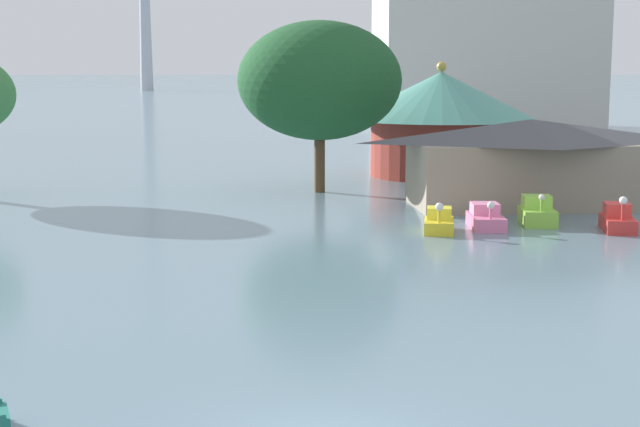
% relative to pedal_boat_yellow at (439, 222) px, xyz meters
% --- Properties ---
extents(pedal_boat_yellow, '(1.82, 2.68, 1.52)m').
position_rel_pedal_boat_yellow_xyz_m(pedal_boat_yellow, '(0.00, 0.00, 0.00)').
color(pedal_boat_yellow, yellow).
rests_on(pedal_boat_yellow, ground).
extents(pedal_boat_pink, '(1.75, 3.07, 1.44)m').
position_rel_pedal_boat_yellow_xyz_m(pedal_boat_pink, '(2.45, 0.89, 0.01)').
color(pedal_boat_pink, pink).
rests_on(pedal_boat_pink, ground).
extents(pedal_boat_lime, '(1.90, 2.66, 1.63)m').
position_rel_pedal_boat_yellow_xyz_m(pedal_boat_lime, '(5.20, 1.61, 0.11)').
color(pedal_boat_lime, '#8CCC3F').
rests_on(pedal_boat_lime, ground).
extents(pedal_boat_red, '(1.95, 3.05, 1.78)m').
position_rel_pedal_boat_yellow_xyz_m(pedal_boat_red, '(8.40, -0.40, 0.06)').
color(pedal_boat_red, red).
rests_on(pedal_boat_red, ground).
extents(boathouse, '(13.74, 6.90, 4.77)m').
position_rel_pedal_boat_yellow_xyz_m(boathouse, '(6.71, 7.68, 2.03)').
color(boathouse, gray).
rests_on(boathouse, ground).
extents(green_roof_pavilion, '(13.37, 13.37, 7.96)m').
position_rel_pedal_boat_yellow_xyz_m(green_roof_pavilion, '(4.97, 22.63, 3.74)').
color(green_roof_pavilion, '#993328').
rests_on(green_roof_pavilion, ground).
extents(shoreline_tree_mid, '(9.92, 9.92, 10.37)m').
position_rel_pedal_boat_yellow_xyz_m(shoreline_tree_mid, '(-4.27, 14.57, 6.31)').
color(shoreline_tree_mid, brown).
rests_on(shoreline_tree_mid, ground).
extents(background_building_block, '(27.27, 13.98, 23.32)m').
position_rel_pedal_boat_yellow_xyz_m(background_building_block, '(21.77, 73.52, 11.22)').
color(background_building_block, beige).
rests_on(background_building_block, ground).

